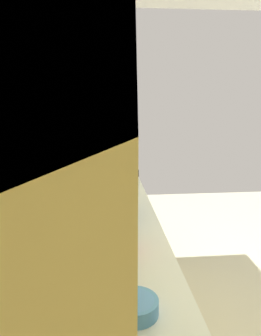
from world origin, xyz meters
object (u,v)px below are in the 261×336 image
(oven_range, at_px, (104,205))
(bowl, at_px, (134,306))
(microwave, at_px, (100,189))
(kettle, at_px, (124,238))

(oven_range, xyz_separation_m, bowl, (-2.43, -0.07, 0.48))
(microwave, height_order, bowl, microwave)
(microwave, distance_m, bowl, 0.99)
(oven_range, distance_m, microwave, 1.58)
(microwave, height_order, kettle, microwave)
(microwave, relative_size, bowl, 3.04)
(microwave, relative_size, kettle, 3.04)
(microwave, xyz_separation_m, kettle, (-0.50, -0.11, -0.10))
(bowl, relative_size, kettle, 1.00)
(oven_range, relative_size, microwave, 2.11)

